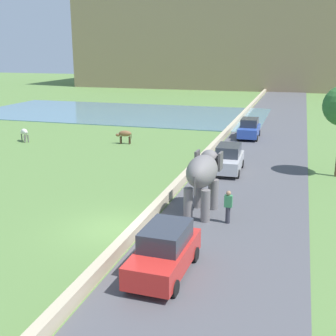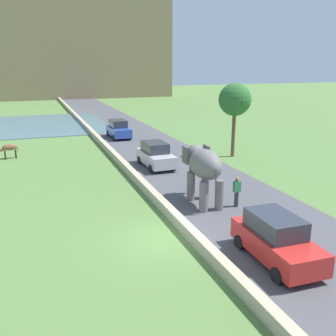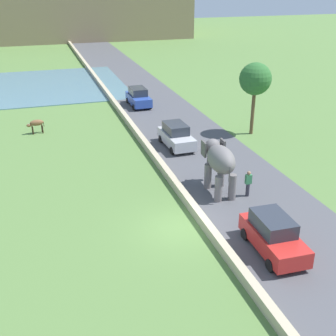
% 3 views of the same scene
% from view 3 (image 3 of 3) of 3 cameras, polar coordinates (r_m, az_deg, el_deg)
% --- Properties ---
extents(ground_plane, '(220.00, 220.00, 0.00)m').
position_cam_3_polar(ground_plane, '(22.66, 1.62, -7.82)').
color(ground_plane, '#567A3D').
extents(road_surface, '(7.00, 120.00, 0.06)m').
position_cam_3_polar(road_surface, '(41.57, -0.82, 7.33)').
color(road_surface, '#4C4C51').
rests_on(road_surface, ground).
extents(barrier_wall, '(0.40, 110.00, 0.52)m').
position_cam_3_polar(barrier_wall, '(38.76, -5.39, 6.34)').
color(barrier_wall, tan).
rests_on(barrier_wall, ground).
extents(elephant, '(1.51, 3.49, 2.99)m').
position_cam_3_polar(elephant, '(25.45, 6.72, 0.92)').
color(elephant, slate).
rests_on(elephant, ground).
extents(person_beside_elephant, '(0.36, 0.22, 1.63)m').
position_cam_3_polar(person_beside_elephant, '(25.68, 10.41, -1.97)').
color(person_beside_elephant, '#33333D').
rests_on(person_beside_elephant, ground).
extents(car_silver, '(1.89, 4.05, 1.80)m').
position_cam_3_polar(car_silver, '(32.66, 1.08, 4.22)').
color(car_silver, '#B7B7BC').
rests_on(car_silver, ground).
extents(car_red, '(1.89, 4.05, 1.80)m').
position_cam_3_polar(car_red, '(21.00, 13.57, -8.48)').
color(car_red, red).
rests_on(car_red, ground).
extents(car_blue, '(1.85, 4.03, 1.80)m').
position_cam_3_polar(car_blue, '(43.45, -3.88, 9.21)').
color(car_blue, '#2D4CA8').
rests_on(car_blue, ground).
extents(cow_brown, '(1.41, 0.57, 1.15)m').
position_cam_3_polar(cow_brown, '(37.20, -16.83, 5.57)').
color(cow_brown, brown).
rests_on(cow_brown, ground).
extents(tree_near, '(2.52, 2.52, 5.76)m').
position_cam_3_polar(tree_near, '(35.27, 11.33, 11.27)').
color(tree_near, brown).
rests_on(tree_near, ground).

